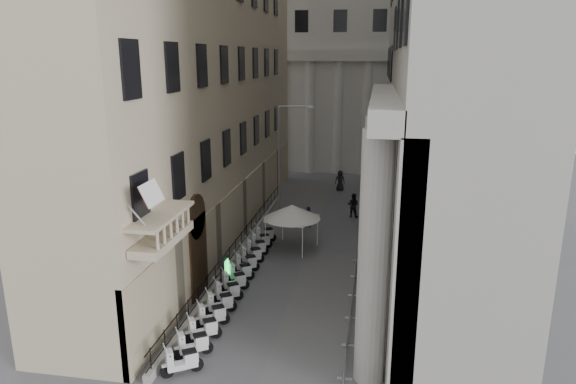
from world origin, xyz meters
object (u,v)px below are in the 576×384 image
(scooter_0, at_px, (183,374))
(pedestrian_a, at_px, (308,217))
(street_lamp, at_px, (283,149))
(pedestrian_b, at_px, (353,205))
(security_tent, at_px, (289,210))
(info_kiosk, at_px, (225,271))

(scooter_0, xyz_separation_m, pedestrian_a, (2.52, 19.11, 0.84))
(street_lamp, height_order, pedestrian_b, street_lamp)
(security_tent, bearing_deg, pedestrian_b, 61.72)
(scooter_0, relative_size, pedestrian_b, 0.77)
(security_tent, xyz_separation_m, pedestrian_a, (0.76, 4.07, -1.71))
(security_tent, height_order, pedestrian_a, security_tent)
(scooter_0, relative_size, street_lamp, 0.17)
(street_lamp, bearing_deg, security_tent, -85.31)
(security_tent, relative_size, pedestrian_a, 2.23)
(street_lamp, relative_size, pedestrian_a, 5.18)
(security_tent, distance_m, street_lamp, 8.68)
(info_kiosk, bearing_deg, security_tent, 71.36)
(street_lamp, bearing_deg, scooter_0, -97.92)
(security_tent, height_order, pedestrian_b, security_tent)
(street_lamp, height_order, pedestrian_a, street_lamp)
(street_lamp, relative_size, pedestrian_b, 4.45)
(info_kiosk, distance_m, pedestrian_b, 15.43)
(pedestrian_a, height_order, pedestrian_b, pedestrian_b)
(pedestrian_b, bearing_deg, info_kiosk, 79.89)
(scooter_0, bearing_deg, security_tent, -39.28)
(info_kiosk, height_order, pedestrian_b, pedestrian_b)
(scooter_0, height_order, pedestrian_a, pedestrian_a)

